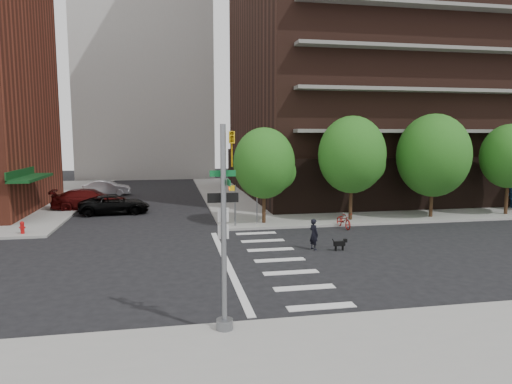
% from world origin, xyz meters
% --- Properties ---
extents(ground, '(120.00, 120.00, 0.00)m').
position_xyz_m(ground, '(0.00, 0.00, 0.00)').
color(ground, black).
rests_on(ground, ground).
extents(sidewalk_ne, '(39.00, 33.00, 0.15)m').
position_xyz_m(sidewalk_ne, '(20.50, 23.50, 0.07)').
color(sidewalk_ne, gray).
rests_on(sidewalk_ne, ground).
extents(crosswalk, '(3.85, 13.00, 0.01)m').
position_xyz_m(crosswalk, '(2.21, -0.00, 0.01)').
color(crosswalk, silver).
rests_on(crosswalk, ground).
extents(tree_a, '(4.00, 4.00, 5.90)m').
position_xyz_m(tree_a, '(4.00, 8.50, 4.04)').
color(tree_a, '#301E11').
rests_on(tree_a, sidewalk_ne).
extents(tree_b, '(4.50, 4.50, 6.65)m').
position_xyz_m(tree_b, '(10.00, 8.50, 4.54)').
color(tree_b, '#301E11').
rests_on(tree_b, sidewalk_ne).
extents(tree_c, '(5.00, 5.00, 6.80)m').
position_xyz_m(tree_c, '(16.00, 8.50, 4.45)').
color(tree_c, '#301E11').
rests_on(tree_c, sidewalk_ne).
extents(tree_d, '(4.00, 4.00, 6.20)m').
position_xyz_m(tree_d, '(22.00, 8.50, 4.34)').
color(tree_d, '#301E11').
rests_on(tree_d, sidewalk_ne).
extents(traffic_signal, '(0.90, 0.75, 6.00)m').
position_xyz_m(traffic_signal, '(-0.47, -7.49, 2.70)').
color(traffic_signal, slate).
rests_on(traffic_signal, sidewalk_s).
extents(pedestrian_signal, '(2.18, 0.67, 2.60)m').
position_xyz_m(pedestrian_signal, '(2.32, 7.92, 1.85)').
color(pedestrian_signal, slate).
rests_on(pedestrian_signal, sidewalk_ne).
extents(fire_hydrant, '(0.24, 0.24, 0.73)m').
position_xyz_m(fire_hydrant, '(-10.50, 7.80, 0.55)').
color(fire_hydrant, '#A50C0C').
rests_on(fire_hydrant, sidewalk_nw).
extents(parked_car_black, '(2.71, 5.25, 1.41)m').
position_xyz_m(parked_car_black, '(-6.10, 14.69, 0.71)').
color(parked_car_black, black).
rests_on(parked_car_black, ground).
extents(parked_car_maroon, '(2.75, 5.92, 1.67)m').
position_xyz_m(parked_car_maroon, '(-8.20, 16.98, 0.84)').
color(parked_car_maroon, '#450B0A').
rests_on(parked_car_maroon, ground).
extents(parked_car_silver, '(1.59, 4.43, 1.45)m').
position_xyz_m(parked_car_silver, '(-8.09, 25.94, 0.73)').
color(parked_car_silver, '#B5B6BE').
rests_on(parked_car_silver, ground).
extents(scooter, '(0.80, 1.93, 0.99)m').
position_xyz_m(scooter, '(8.74, 6.50, 0.50)').
color(scooter, '#980F0B').
rests_on(scooter, ground).
extents(dog_walker, '(0.68, 0.57, 1.60)m').
position_xyz_m(dog_walker, '(5.19, 1.64, 0.80)').
color(dog_walker, black).
rests_on(dog_walker, ground).
extents(dog, '(0.70, 0.21, 0.59)m').
position_xyz_m(dog, '(6.44, 1.17, 0.37)').
color(dog, black).
rests_on(dog, ground).
extents(pedestrian_far, '(0.91, 0.79, 1.60)m').
position_xyz_m(pedestrian_far, '(24.47, 11.00, 0.95)').
color(pedestrian_far, navy).
rests_on(pedestrian_far, sidewalk_ne).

